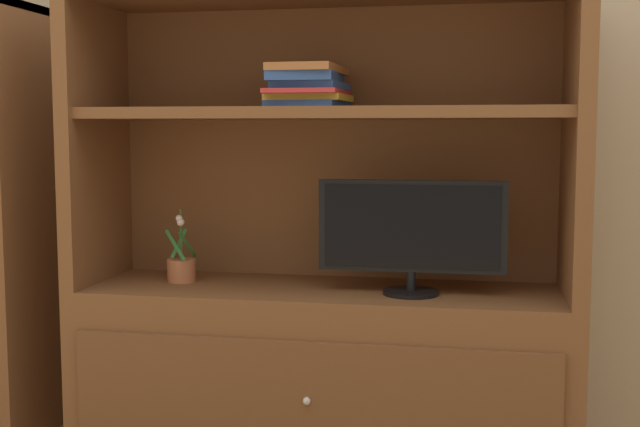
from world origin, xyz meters
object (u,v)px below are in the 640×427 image
object	(u,v)px
media_console	(323,318)
magazine_stack	(308,87)
potted_plant	(181,267)
tv_monitor	(412,232)

from	to	relation	value
media_console	magazine_stack	world-z (taller)	media_console
potted_plant	media_console	bearing A→B (deg)	-0.98
potted_plant	magazine_stack	size ratio (longest dim) A/B	0.72
media_console	potted_plant	world-z (taller)	media_console
potted_plant	tv_monitor	bearing A→B (deg)	-5.22
media_console	tv_monitor	size ratio (longest dim) A/B	2.76
media_console	magazine_stack	bearing A→B (deg)	-170.15
media_console	tv_monitor	distance (m)	0.42
potted_plant	magazine_stack	world-z (taller)	magazine_stack
tv_monitor	potted_plant	xyz separation A→B (m)	(-0.79, 0.07, -0.15)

